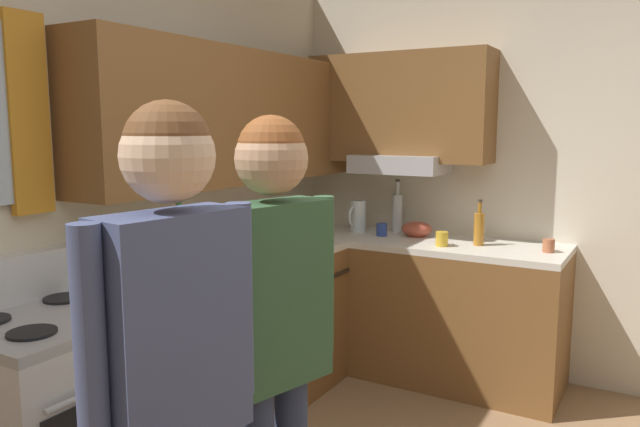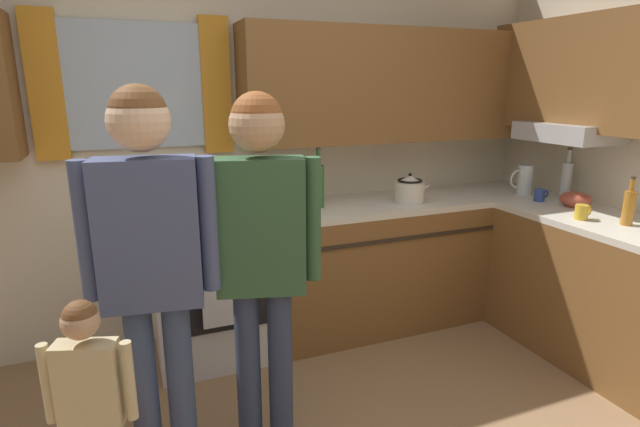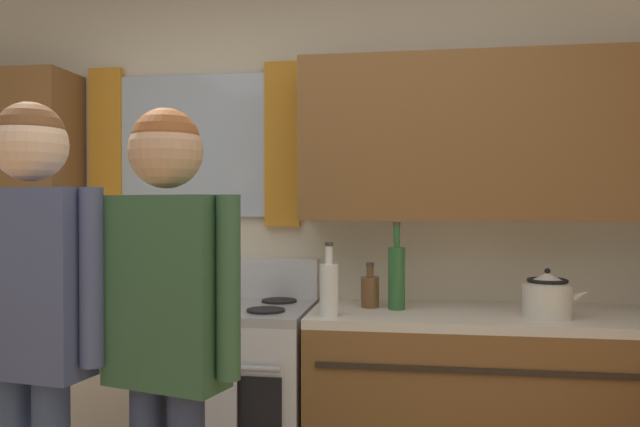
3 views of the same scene
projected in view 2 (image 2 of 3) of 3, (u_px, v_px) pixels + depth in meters
The scene contains 16 objects.
back_wall_unit at pixel (243, 121), 3.24m from camera, with size 4.60×0.42×2.60m.
kitchen_counter_run at pixel (471, 269), 3.44m from camera, with size 2.19×1.89×0.90m.
stove_oven at pixel (209, 284), 3.13m from camera, with size 0.68×0.67×1.10m.
bottle_squat_brown at pixel (299, 196), 3.26m from camera, with size 0.08×0.08×0.21m.
bottle_milk_white at pixel (288, 200), 2.96m from camera, with size 0.08×0.08×0.31m.
bottle_wine_green at pixel (318, 185), 3.25m from camera, with size 0.08×0.08×0.39m.
bottle_oil_amber at pixel (629, 207), 2.85m from camera, with size 0.06×0.06×0.29m.
bottle_tall_clear at pixel (566, 180), 3.48m from camera, with size 0.07×0.07×0.37m.
mug_cobalt_blue at pixel (540, 195), 3.45m from camera, with size 0.11×0.07×0.08m.
mug_mustard_yellow at pixel (582, 212), 2.98m from camera, with size 0.12×0.08×0.09m.
stovetop_kettle at pixel (410, 189), 3.39m from camera, with size 0.27×0.20×0.21m.
water_pitcher at pixel (524, 180), 3.64m from camera, with size 0.19×0.11×0.22m.
mixing_bowl at pixel (576, 200), 3.30m from camera, with size 0.20×0.20×0.10m.
adult_holding_child at pixel (150, 249), 1.93m from camera, with size 0.52×0.23×1.69m.
adult_in_plaid at pixel (260, 240), 2.10m from camera, with size 0.50×0.26×1.66m.
small_child at pixel (90, 394), 1.79m from camera, with size 0.31×0.16×0.97m.
Camera 2 is at (-0.69, -1.42, 1.69)m, focal length 27.90 mm.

